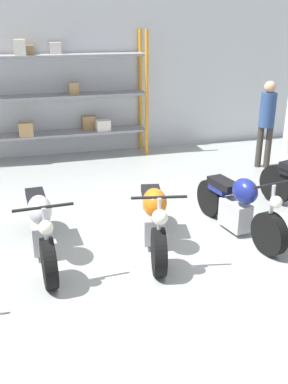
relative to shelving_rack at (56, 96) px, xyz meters
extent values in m
plane|color=#9EA3A0|center=(0.80, -4.65, -1.40)|extent=(30.00, 30.00, 0.00)
cube|color=silver|center=(0.80, 0.37, 0.40)|extent=(30.00, 0.08, 3.60)
cylinder|color=orange|center=(1.98, -0.27, -0.02)|extent=(0.08, 0.08, 2.77)
cylinder|color=orange|center=(1.98, 0.28, -0.02)|extent=(0.08, 0.08, 2.77)
cube|color=gray|center=(-0.01, 0.00, -0.83)|extent=(3.98, 0.55, 0.05)
cube|color=gray|center=(-0.01, 0.00, 0.01)|extent=(3.98, 0.55, 0.05)
cube|color=gray|center=(-0.01, 0.00, 0.85)|extent=(3.98, 0.55, 0.05)
cube|color=tan|center=(0.40, 0.00, 0.16)|extent=(0.23, 0.27, 0.25)
cube|color=silver|center=(-0.66, -0.11, 1.03)|extent=(0.25, 0.27, 0.31)
cube|color=silver|center=(0.99, -0.11, -0.68)|extent=(0.32, 0.26, 0.25)
cube|color=tan|center=(-0.71, -0.12, -0.66)|extent=(0.31, 0.29, 0.30)
cube|color=tan|center=(-0.52, 0.14, 0.97)|extent=(0.27, 0.26, 0.19)
cube|color=tan|center=(0.72, 0.16, -0.66)|extent=(0.33, 0.24, 0.30)
cube|color=silver|center=(0.07, 0.12, 0.99)|extent=(0.26, 0.21, 0.24)
cylinder|color=black|center=(-0.61, -5.15, -1.09)|extent=(0.18, 0.62, 0.62)
cylinder|color=black|center=(-0.69, -3.66, -1.09)|extent=(0.18, 0.62, 0.62)
cube|color=#ADADB2|center=(-0.66, -4.36, -1.13)|extent=(0.29, 0.48, 0.39)
ellipsoid|color=#B7B7BF|center=(-0.65, -4.53, -0.68)|extent=(0.33, 0.52, 0.35)
cube|color=black|center=(-0.68, -3.97, -0.73)|extent=(0.28, 0.57, 0.10)
cube|color=#B7B7BF|center=(-0.68, -3.92, -0.82)|extent=(0.23, 0.40, 0.12)
cylinder|color=#ADADB2|center=(-0.61, -5.14, -0.75)|extent=(0.05, 0.05, 0.69)
sphere|color=silver|center=(-0.61, -5.20, -0.61)|extent=(0.17, 0.17, 0.17)
cylinder|color=black|center=(-0.61, -5.11, -0.40)|extent=(0.68, 0.07, 0.04)
cylinder|color=black|center=(0.71, -5.24, -1.10)|extent=(0.27, 0.62, 0.60)
cylinder|color=black|center=(0.98, -3.90, -1.10)|extent=(0.27, 0.62, 0.60)
cube|color=#ADADB2|center=(0.85, -4.52, -1.13)|extent=(0.35, 0.49, 0.37)
ellipsoid|color=orange|center=(0.82, -4.69, -0.69)|extent=(0.41, 0.51, 0.38)
cube|color=black|center=(0.91, -4.22, -0.75)|extent=(0.35, 0.51, 0.10)
cube|color=orange|center=(0.93, -4.13, -0.84)|extent=(0.29, 0.37, 0.12)
cylinder|color=#ADADB2|center=(0.71, -5.22, -0.75)|extent=(0.06, 0.06, 0.70)
sphere|color=silver|center=(0.70, -5.29, -0.61)|extent=(0.19, 0.19, 0.19)
cylinder|color=black|center=(0.72, -5.19, -0.40)|extent=(0.66, 0.17, 0.04)
cylinder|color=black|center=(2.27, -5.18, -1.11)|extent=(0.24, 0.61, 0.60)
cylinder|color=black|center=(2.03, -3.81, -1.11)|extent=(0.24, 0.61, 0.60)
cube|color=#ADADB2|center=(2.14, -4.45, -1.14)|extent=(0.34, 0.53, 0.41)
ellipsoid|color=navy|center=(2.17, -4.61, -0.70)|extent=(0.38, 0.48, 0.36)
cube|color=black|center=(2.09, -4.12, -0.75)|extent=(0.34, 0.57, 0.10)
cube|color=navy|center=(2.08, -4.05, -0.84)|extent=(0.28, 0.41, 0.12)
cylinder|color=#ADADB2|center=(2.27, -5.16, -0.76)|extent=(0.06, 0.06, 0.69)
sphere|color=silver|center=(2.28, -5.23, -0.63)|extent=(0.16, 0.16, 0.16)
cylinder|color=black|center=(2.26, -5.13, -0.42)|extent=(0.59, 0.14, 0.04)
cylinder|color=black|center=(3.35, -3.63, -1.07)|extent=(0.34, 0.68, 0.67)
cylinder|color=#38332D|center=(4.04, -1.80, -0.96)|extent=(0.13, 0.13, 0.88)
cylinder|color=#38332D|center=(4.19, -1.90, -0.96)|extent=(0.13, 0.13, 0.88)
cylinder|color=navy|center=(4.12, -1.85, -0.17)|extent=(0.44, 0.44, 0.70)
sphere|color=tan|center=(4.12, -1.85, 0.29)|extent=(0.24, 0.24, 0.24)
camera|label=1|loc=(-0.71, -9.61, 1.53)|focal=40.00mm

